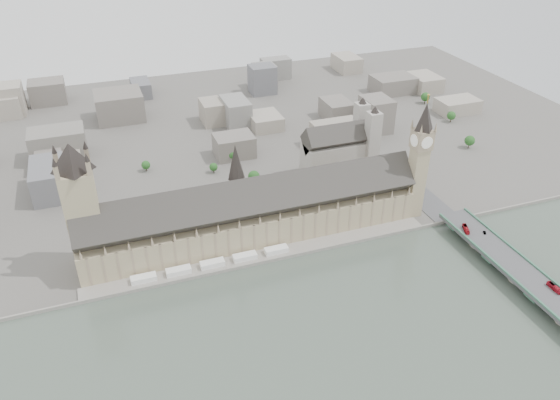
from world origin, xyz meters
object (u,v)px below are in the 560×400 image
object	(u,v)px
red_bus_south	(554,288)
car_silver	(485,233)
westminster_bridge	(511,268)
victoria_tower	(81,202)
westminster_abbey	(341,150)
palace_of_westminster	(253,214)
car_approach	(410,170)
elizabeth_tower	(420,153)
red_bus_north	(466,229)

from	to	relation	value
red_bus_south	car_silver	world-z (taller)	red_bus_south
westminster_bridge	victoria_tower	bearing A→B (deg)	158.22
victoria_tower	car_silver	bearing A→B (deg)	-14.66
westminster_abbey	palace_of_westminster	bearing A→B (deg)	-145.83
victoria_tower	car_approach	size ratio (longest dim) A/B	20.53
westminster_bridge	car_approach	distance (m)	147.71
elizabeth_tower	victoria_tower	world-z (taller)	elizabeth_tower
victoria_tower	red_bus_north	size ratio (longest dim) A/B	8.13
victoria_tower	car_approach	bearing A→B (deg)	6.71
victoria_tower	red_bus_south	xyz separation A→B (m)	(290.20, -146.76, -43.29)
red_bus_south	elizabeth_tower	bearing A→B (deg)	103.29
westminster_abbey	red_bus_south	xyz separation A→B (m)	(57.28, -215.76, -13.17)
elizabeth_tower	westminster_bridge	world-z (taller)	elizabeth_tower
palace_of_westminster	red_bus_south	distance (m)	219.40
westminster_bridge	palace_of_westminster	bearing A→B (deg)	146.51
elizabeth_tower	car_approach	world-z (taller)	elizabeth_tower
red_bus_south	car_silver	size ratio (longest dim) A/B	2.88
westminster_bridge	westminster_abbey	distance (m)	190.56
elizabeth_tower	westminster_abbey	bearing A→B (deg)	107.29
palace_of_westminster	westminster_bridge	distance (m)	195.05
elizabeth_tower	red_bus_north	size ratio (longest dim) A/B	8.74
victoria_tower	red_bus_north	xyz separation A→B (m)	(277.26, -67.60, -43.24)
palace_of_westminster	westminster_abbey	xyz separation A→B (m)	(110.92, 75.30, 2.38)
elizabeth_tower	victoria_tower	distance (m)	260.64
westminster_abbey	car_approach	world-z (taller)	westminster_abbey
red_bus_south	victoria_tower	bearing A→B (deg)	153.26
elizabeth_tower	red_bus_north	world-z (taller)	elizabeth_tower
elizabeth_tower	car_silver	xyz separation A→B (m)	(28.99, -57.60, -47.16)
red_bus_north	westminster_abbey	bearing A→B (deg)	130.05
palace_of_westminster	elizabeth_tower	world-z (taller)	elizabeth_tower
victoria_tower	westminster_bridge	world-z (taller)	victoria_tower
palace_of_westminster	red_bus_north	xyz separation A→B (m)	(155.26, -61.30, -10.74)
victoria_tower	westminster_bridge	bearing A→B (deg)	-21.78
red_bus_south	red_bus_north	bearing A→B (deg)	99.37
elizabeth_tower	westminster_bridge	bearing A→B (deg)	-75.89
red_bus_south	car_approach	xyz separation A→B (m)	(-1.05, 180.76, -0.96)
red_bus_north	car_silver	bearing A→B (deg)	-12.21
victoria_tower	red_bus_north	world-z (taller)	victoria_tower
westminster_abbey	car_silver	world-z (taller)	westminster_abbey
victoria_tower	palace_of_westminster	bearing A→B (deg)	-2.96
victoria_tower	car_silver	distance (m)	301.98
elizabeth_tower	red_bus_north	distance (m)	69.90
elizabeth_tower	westminster_bridge	xyz separation A→B (m)	(24.00, -95.50, -52.96)
westminster_abbey	car_approach	size ratio (longest dim) A/B	13.96
westminster_bridge	elizabeth_tower	bearing A→B (deg)	104.11
westminster_bridge	westminster_abbey	xyz separation A→B (m)	(-51.08, 182.50, 19.96)
westminster_bridge	car_approach	world-z (taller)	car_approach
westminster_bridge	westminster_abbey	world-z (taller)	westminster_abbey
palace_of_westminster	westminster_abbey	size ratio (longest dim) A/B	3.90
red_bus_north	elizabeth_tower	bearing A→B (deg)	131.25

